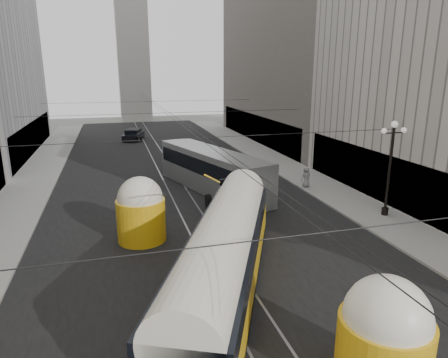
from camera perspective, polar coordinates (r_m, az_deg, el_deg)
road at (r=37.76m, az=-7.75°, el=0.32°), size 20.00×85.00×0.02m
sidewalk_left at (r=41.44m, az=-25.12°, el=0.44°), size 4.00×72.00×0.15m
sidewalk_right at (r=44.15m, az=7.19°, el=2.63°), size 4.00×72.00×0.15m
rail_left at (r=37.67m, az=-8.88°, el=0.24°), size 0.12×85.00×0.04m
rail_right at (r=37.86m, az=-6.63°, el=0.40°), size 0.12×85.00×0.04m
building_right_far at (r=57.72m, az=10.73°, el=21.65°), size 12.60×32.60×32.60m
distant_tower at (r=83.99m, az=-12.98°, el=18.54°), size 6.00×6.00×31.36m
lamppost_right_mid at (r=28.44m, az=22.66°, el=2.10°), size 1.86×0.44×6.37m
catenary at (r=35.72m, az=-7.67°, el=9.08°), size 25.00×72.00×0.23m
streetcar at (r=17.80m, az=0.06°, el=-10.53°), size 9.03×16.37×3.89m
city_bus at (r=32.66m, az=-1.70°, el=1.44°), size 6.66×13.74×3.37m
sedan_white_far at (r=48.82m, az=-5.75°, el=4.47°), size 2.81×4.27×1.25m
sedan_dark_far at (r=58.80m, az=-12.81°, el=6.15°), size 3.44×5.35×1.57m
pedestrian_sidewalk_right at (r=34.13m, az=11.65°, el=0.29°), size 0.90×0.62×1.72m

